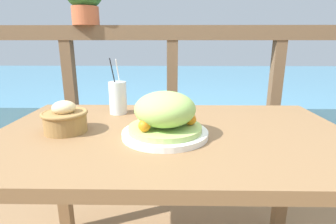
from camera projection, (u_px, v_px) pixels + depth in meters
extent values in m
cube|color=olive|center=(172.00, 136.00, 0.97)|extent=(1.30, 0.80, 0.04)
cube|color=olive|center=(62.00, 177.00, 1.40)|extent=(0.06, 0.06, 0.69)
cube|color=olive|center=(283.00, 179.00, 1.38)|extent=(0.06, 0.06, 0.69)
cube|color=brown|center=(172.00, 33.00, 1.65)|extent=(2.80, 0.08, 0.09)
cube|color=brown|center=(73.00, 119.00, 1.81)|extent=(0.07, 0.07, 1.05)
cube|color=brown|center=(172.00, 120.00, 1.80)|extent=(0.07, 0.07, 1.05)
cube|color=brown|center=(272.00, 120.00, 1.79)|extent=(0.07, 0.07, 1.05)
cube|color=teal|center=(172.00, 92.00, 4.29)|extent=(12.00, 4.00, 0.48)
cylinder|color=white|center=(165.00, 133.00, 0.91)|extent=(0.30, 0.30, 0.02)
cylinder|color=#A8C66B|center=(165.00, 128.00, 0.90)|extent=(0.25, 0.25, 0.02)
ellipsoid|color=#9EC660|center=(165.00, 109.00, 0.89)|extent=(0.21, 0.21, 0.12)
sphere|color=orange|center=(190.00, 119.00, 0.91)|extent=(0.04, 0.04, 0.04)
sphere|color=orange|center=(158.00, 114.00, 0.98)|extent=(0.04, 0.04, 0.04)
sphere|color=orange|center=(144.00, 126.00, 0.84)|extent=(0.04, 0.04, 0.04)
cylinder|color=silver|center=(118.00, 98.00, 1.18)|extent=(0.08, 0.08, 0.15)
cylinder|color=white|center=(119.00, 83.00, 1.16)|extent=(0.02, 0.07, 0.21)
cylinder|color=black|center=(115.00, 83.00, 1.15)|extent=(0.05, 0.05, 0.21)
cylinder|color=olive|center=(65.00, 122.00, 0.95)|extent=(0.15, 0.15, 0.07)
torus|color=olive|center=(64.00, 113.00, 0.94)|extent=(0.16, 0.16, 0.01)
ellipsoid|color=beige|center=(64.00, 108.00, 0.93)|extent=(0.08, 0.08, 0.05)
cylinder|color=#B75B38|center=(85.00, 16.00, 1.63)|extent=(0.17, 0.17, 0.11)
sphere|color=orange|center=(147.00, 107.00, 1.16)|extent=(0.07, 0.07, 0.07)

